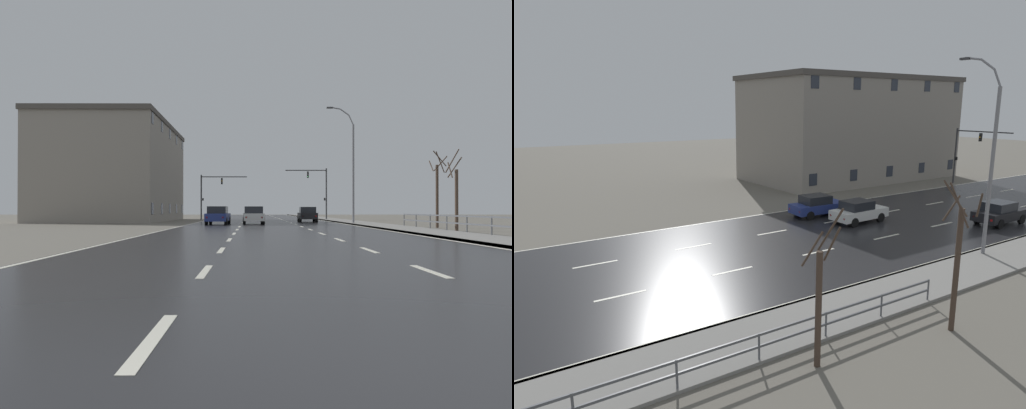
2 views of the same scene
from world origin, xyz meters
TOP-DOWN VIEW (x-y plane):
  - ground_plane at (0.00, 48.00)m, footprint 160.00×160.00m
  - road_asphalt_strip at (0.00, 60.00)m, footprint 14.00×120.00m
  - sidewalk_right at (8.43, 60.00)m, footprint 3.00×120.00m
  - guardrail at (9.85, 19.08)m, footprint 0.07×29.93m
  - street_lamp_midground at (7.44, 41.51)m, footprint 2.46×0.24m
  - traffic_signal_right at (6.98, 59.86)m, footprint 5.24×0.36m
  - traffic_signal_left at (-6.73, 60.93)m, footprint 5.92×0.36m
  - car_distant at (4.30, 48.68)m, footprint 1.89×4.13m
  - car_mid_centre at (-4.30, 39.66)m, footprint 2.01×4.19m
  - car_near_right at (-1.28, 40.87)m, footprint 1.93×4.15m
  - brick_building at (-16.90, 54.43)m, footprint 12.38×22.81m
  - bare_tree_mid at (10.98, 27.31)m, footprint 1.04×0.94m
  - bare_tree_far at (11.85, 32.75)m, footprint 1.21×1.33m

SIDE VIEW (x-z plane):
  - ground_plane at x=0.00m, z-range -0.12..0.00m
  - road_asphalt_strip at x=0.00m, z-range 0.00..0.02m
  - sidewalk_right at x=8.43m, z-range 0.00..0.12m
  - guardrail at x=9.85m, z-range 0.21..1.21m
  - car_distant at x=4.30m, z-range 0.02..1.59m
  - car_mid_centre at x=-4.30m, z-range 0.02..1.59m
  - car_near_right at x=-1.28m, z-range 0.02..1.59m
  - bare_tree_mid at x=10.98m, z-range -0.39..4.66m
  - bare_tree_far at x=11.85m, z-range -0.17..5.31m
  - traffic_signal_left at x=-6.73m, z-range 0.99..6.72m
  - traffic_signal_right at x=6.98m, z-range 1.01..7.49m
  - street_lamp_midground at x=7.44m, z-range -0.11..10.36m
  - brick_building at x=-16.90m, z-range 0.01..11.07m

